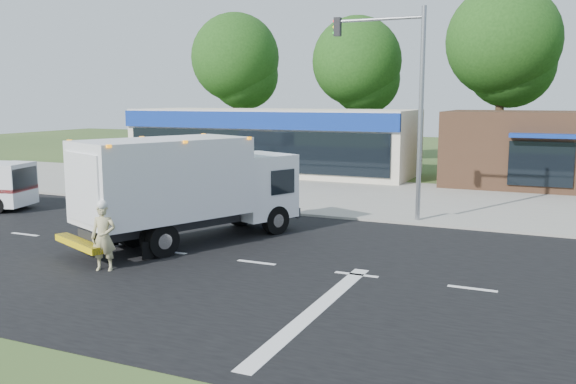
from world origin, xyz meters
The scene contains 11 objects.
ground centered at (0.00, 0.00, 0.00)m, with size 120.00×120.00×0.00m, color #385123.
road_asphalt centered at (0.00, 0.00, 0.00)m, with size 60.00×14.00×0.02m, color black.
sidewalk centered at (0.00, 8.20, 0.06)m, with size 60.00×2.40×0.12m, color gray.
parking_apron centered at (0.00, 14.00, 0.01)m, with size 60.00×9.00×0.02m, color gray.
lane_markings centered at (1.35, -1.35, 0.02)m, with size 55.20×7.00×0.01m.
ems_box_truck centered at (-3.17, 1.32, 1.99)m, with size 5.31×8.11×3.46m.
emergency_worker centered at (-3.47, -2.38, 0.97)m, with size 0.80×0.66×1.98m.
retail_strip_mall centered at (-9.00, 19.93, 2.01)m, with size 18.00×6.20×4.00m.
brown_storefront centered at (7.00, 19.98, 2.00)m, with size 10.00×6.70×4.00m.
traffic_signal_pole centered at (2.35, 7.60, 4.92)m, with size 3.51×0.25×8.00m.
background_trees centered at (-0.85, 28.16, 7.38)m, with size 36.77×7.39×12.10m.
Camera 1 is at (7.73, -15.16, 4.69)m, focal length 38.00 mm.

